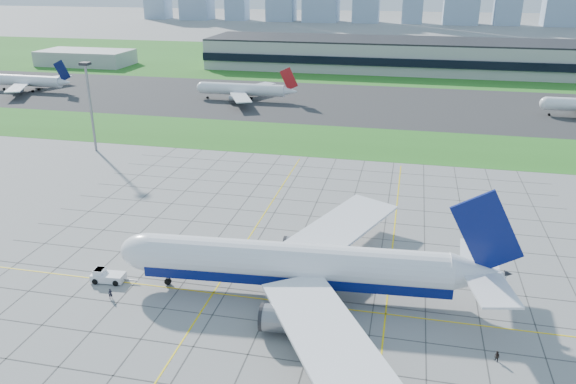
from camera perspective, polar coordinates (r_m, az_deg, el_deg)
name	(u,v)px	position (r m, az deg, el deg)	size (l,w,h in m)	color
ground	(275,294)	(93.34, -1.31, -10.29)	(1400.00, 1400.00, 0.00)	gray
grass_median	(344,141)	(175.10, 5.70, 5.13)	(700.00, 35.00, 0.04)	#29641C
asphalt_taxiway	(361,103)	(228.13, 7.44, 8.93)	(700.00, 75.00, 0.04)	#383838
grass_far	(380,62)	(336.11, 9.30, 12.88)	(700.00, 145.00, 0.04)	#29641C
apron_markings	(292,262)	(102.59, 0.40, -7.12)	(120.00, 130.00, 0.03)	#474744
terminal	(455,57)	(310.28, 16.64, 13.05)	(260.00, 43.00, 15.80)	#B7B7B2
service_block	(86,58)	(341.28, -19.84, 12.72)	(50.00, 25.00, 8.00)	#B7B7B2
light_mast	(89,96)	(170.84, -19.54, 9.18)	(2.50, 2.50, 25.60)	gray
airliner	(298,265)	(90.32, 1.05, -7.43)	(63.76, 64.42, 20.06)	white
pushback_tug	(107,276)	(101.08, -17.94, -8.12)	(8.13, 3.16, 2.24)	white
crew_near	(111,294)	(95.96, -17.58, -9.83)	(0.66, 0.43, 1.80)	black
crew_far	(497,357)	(83.68, 20.46, -15.40)	(0.80, 0.62, 1.64)	black
distant_jet_0	(30,81)	(273.45, -24.71, 10.22)	(35.72, 42.66, 14.08)	white
distant_jet_1	(244,89)	(231.34, -4.49, 10.35)	(40.07, 42.66, 14.08)	white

